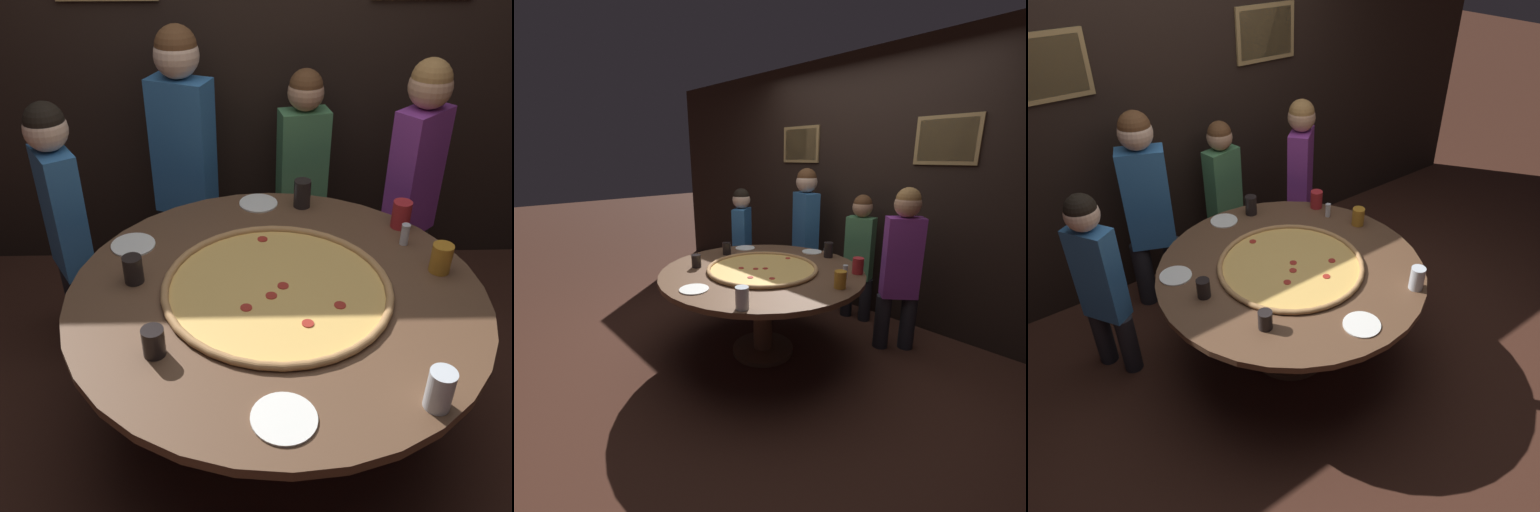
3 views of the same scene
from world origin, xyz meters
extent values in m
plane|color=#422319|center=(0.00, 0.00, 0.00)|extent=(24.00, 24.00, 0.00)
cube|color=black|center=(0.00, 1.41, 1.30)|extent=(6.40, 0.06, 2.60)
cube|color=#9E7F4C|center=(-0.80, 1.37, 1.75)|extent=(0.52, 0.02, 0.40)
cube|color=slate|center=(-0.80, 1.37, 1.75)|extent=(0.46, 0.01, 0.34)
cube|color=#9E7F4C|center=(0.80, 1.37, 1.75)|extent=(0.52, 0.02, 0.40)
cube|color=slate|center=(0.80, 1.37, 1.75)|extent=(0.46, 0.01, 0.34)
cylinder|color=brown|center=(0.00, 0.00, 0.72)|extent=(1.63, 1.63, 0.04)
cylinder|color=brown|center=(0.00, 0.00, 0.35)|extent=(0.16, 0.16, 0.70)
cylinder|color=brown|center=(0.00, 0.00, 0.02)|extent=(0.52, 0.52, 0.04)
cylinder|color=#EAB75B|center=(0.00, 0.00, 0.75)|extent=(0.86, 0.86, 0.01)
torus|color=#B27F4C|center=(0.00, 0.00, 0.76)|extent=(0.90, 0.90, 0.03)
cylinder|color=#A8281E|center=(0.02, 0.01, 0.75)|extent=(0.04, 0.04, 0.00)
cylinder|color=#A8281E|center=(-0.04, 0.35, 0.75)|extent=(0.04, 0.04, 0.00)
cylinder|color=#A8281E|center=(-0.12, -0.12, 0.75)|extent=(0.04, 0.04, 0.00)
cylinder|color=#A8281E|center=(-0.02, -0.05, 0.75)|extent=(0.04, 0.04, 0.00)
cylinder|color=#A8281E|center=(0.23, -0.12, 0.75)|extent=(0.04, 0.04, 0.00)
cylinder|color=#A8281E|center=(0.10, -0.22, 0.75)|extent=(0.04, 0.04, 0.00)
cylinder|color=black|center=(-0.56, 0.07, 0.80)|extent=(0.08, 0.08, 0.11)
cylinder|color=#B22328|center=(0.59, 0.47, 0.80)|extent=(0.09, 0.09, 0.13)
cylinder|color=#BC7A23|center=(0.67, 0.11, 0.80)|extent=(0.08, 0.08, 0.12)
cylinder|color=black|center=(0.16, 0.67, 0.81)|extent=(0.08, 0.08, 0.14)
cylinder|color=silver|center=(0.45, -0.59, 0.81)|extent=(0.08, 0.08, 0.14)
cylinder|color=black|center=(-0.43, -0.34, 0.79)|extent=(0.08, 0.08, 0.11)
cylinder|color=white|center=(-0.01, -0.63, 0.74)|extent=(0.20, 0.20, 0.01)
cylinder|color=white|center=(-0.61, 0.33, 0.74)|extent=(0.19, 0.19, 0.01)
cylinder|color=white|center=(-0.05, 0.70, 0.74)|extent=(0.19, 0.19, 0.01)
cylinder|color=silver|center=(0.57, 0.32, 0.78)|extent=(0.04, 0.04, 0.08)
cylinder|color=#B7B7BC|center=(0.57, 0.32, 0.83)|extent=(0.04, 0.04, 0.01)
cylinder|color=#232328|center=(0.84, 0.93, 0.24)|extent=(0.18, 0.18, 0.48)
cylinder|color=#232328|center=(0.67, 0.79, 0.24)|extent=(0.18, 0.18, 0.48)
cube|color=purple|center=(0.75, 0.86, 0.82)|extent=(0.32, 0.31, 0.67)
sphere|color=tan|center=(0.75, 0.86, 1.26)|extent=(0.21, 0.21, 0.21)
sphere|color=#9E703D|center=(0.75, 0.86, 1.30)|extent=(0.19, 0.19, 0.19)
cylinder|color=#232328|center=(0.30, 1.15, 0.22)|extent=(0.14, 0.14, 0.44)
cylinder|color=#232328|center=(0.11, 1.11, 0.22)|extent=(0.14, 0.14, 0.44)
cube|color=#4C8C59|center=(0.20, 1.13, 0.75)|extent=(0.28, 0.19, 0.62)
sphere|color=tan|center=(0.20, 1.13, 1.15)|extent=(0.19, 0.19, 0.19)
sphere|color=brown|center=(0.20, 1.13, 1.19)|extent=(0.18, 0.18, 0.18)
cylinder|color=#232328|center=(-0.92, 0.52, 0.22)|extent=(0.16, 0.16, 0.45)
cylinder|color=#232328|center=(-1.03, 0.69, 0.22)|extent=(0.16, 0.16, 0.45)
cube|color=#3370B2|center=(-0.97, 0.60, 0.76)|extent=(0.26, 0.30, 0.62)
sphere|color=beige|center=(-0.97, 0.60, 1.17)|extent=(0.19, 0.19, 0.19)
sphere|color=black|center=(-0.97, 0.60, 1.20)|extent=(0.18, 0.18, 0.18)
cylinder|color=#232328|center=(-0.33, 1.01, 0.26)|extent=(0.18, 0.18, 0.52)
cylinder|color=#232328|center=(-0.55, 1.10, 0.26)|extent=(0.18, 0.18, 0.52)
cube|color=#3370B2|center=(-0.44, 1.06, 0.88)|extent=(0.35, 0.27, 0.73)
sphere|color=beige|center=(-0.44, 1.06, 1.36)|extent=(0.23, 0.23, 0.23)
sphere|color=brown|center=(-0.44, 1.06, 1.40)|extent=(0.21, 0.21, 0.21)
camera|label=1|loc=(-0.12, -1.76, 2.08)|focal=40.00mm
camera|label=2|loc=(1.91, -1.79, 1.62)|focal=24.00mm
camera|label=3|loc=(-1.49, -1.93, 2.56)|focal=35.00mm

